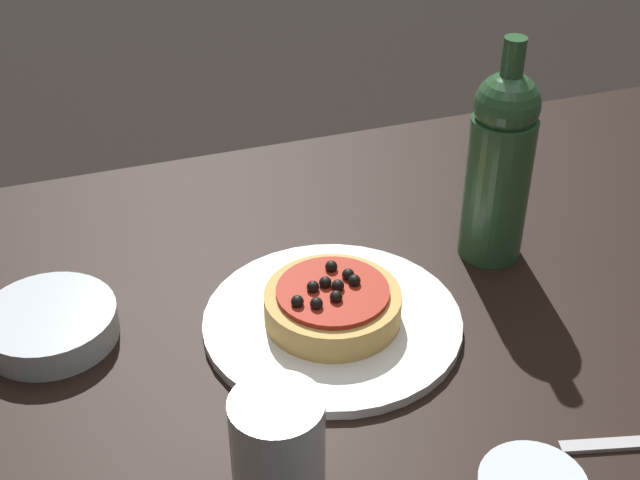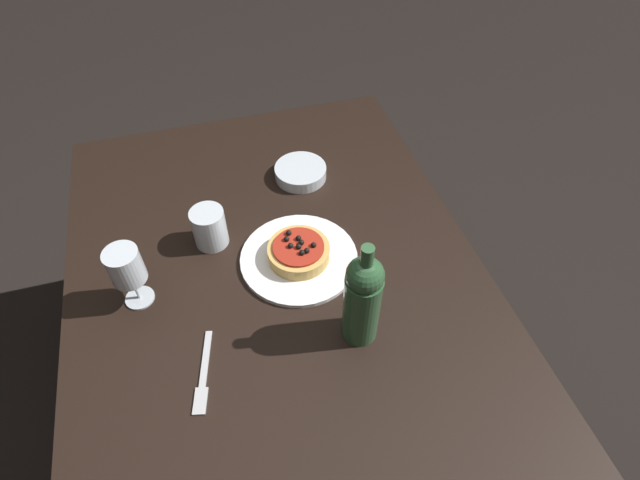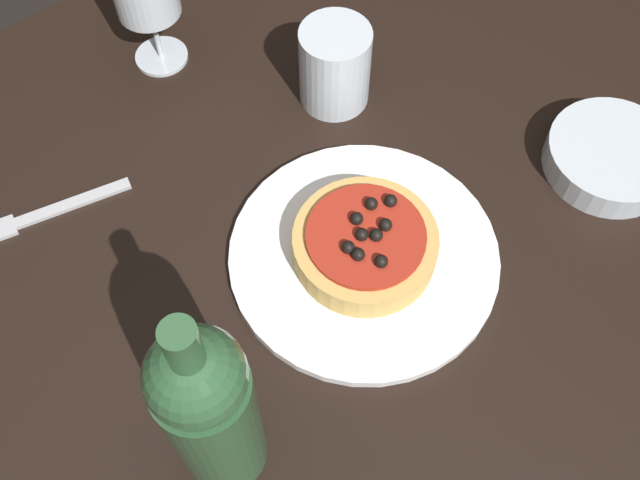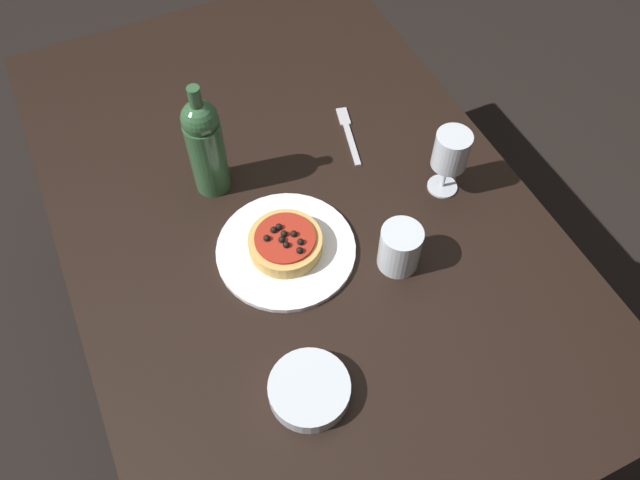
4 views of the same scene
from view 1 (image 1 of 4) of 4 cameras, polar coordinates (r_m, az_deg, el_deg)
The scene contains 6 objects.
dining_table at distance 1.05m, azimuth 7.95°, elevation -9.40°, with size 1.52×1.00×0.73m.
dinner_plate at distance 1.01m, azimuth 0.80°, elevation -5.27°, with size 0.29×0.29×0.01m.
pizza at distance 0.99m, azimuth 0.81°, elevation -4.11°, with size 0.15×0.15×0.05m.
wine_bottle at distance 1.08m, azimuth 11.43°, elevation 4.85°, with size 0.08×0.08×0.28m.
water_cup at distance 0.81m, azimuth -2.73°, elevation -13.00°, with size 0.08×0.08×0.10m.
side_bowl at distance 1.03m, azimuth -16.90°, elevation -5.18°, with size 0.15×0.15×0.03m.
Camera 1 is at (0.38, 0.67, 1.38)m, focal length 50.00 mm.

